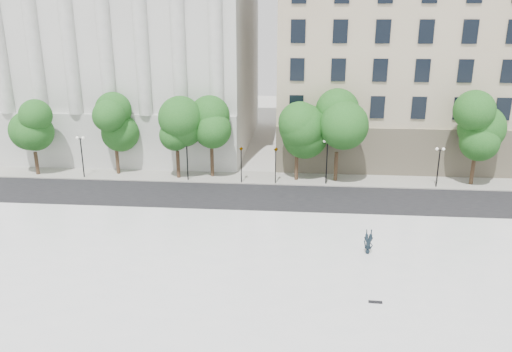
% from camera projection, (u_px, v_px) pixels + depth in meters
% --- Properties ---
extents(ground, '(160.00, 160.00, 0.00)m').
position_uv_depth(ground, '(217.00, 310.00, 27.77)').
color(ground, beige).
rests_on(ground, ground).
extents(plaza, '(44.00, 22.00, 0.45)m').
position_uv_depth(plaza, '(225.00, 280.00, 30.55)').
color(plaza, white).
rests_on(plaza, ground).
extents(street, '(60.00, 8.00, 0.02)m').
position_uv_depth(street, '(249.00, 199.00, 44.86)').
color(street, black).
rests_on(street, ground).
extents(far_sidewalk, '(60.00, 4.00, 0.12)m').
position_uv_depth(far_sidewalk, '(255.00, 178.00, 50.54)').
color(far_sidewalk, '#9D9A91').
rests_on(far_sidewalk, ground).
extents(building_west, '(31.50, 27.65, 25.60)m').
position_uv_depth(building_west, '(129.00, 40.00, 61.89)').
color(building_west, silver).
rests_on(building_west, ground).
extents(building_east, '(36.00, 26.15, 23.00)m').
position_uv_depth(building_east, '(432.00, 56.00, 59.69)').
color(building_east, '#BAAD8E').
rests_on(building_east, ground).
extents(traffic_light_west, '(0.41, 1.65, 4.16)m').
position_uv_depth(traffic_light_west, '(241.00, 147.00, 47.93)').
color(traffic_light_west, black).
rests_on(traffic_light_west, ground).
extents(traffic_light_east, '(0.84, 1.71, 4.17)m').
position_uv_depth(traffic_light_east, '(276.00, 148.00, 47.65)').
color(traffic_light_east, black).
rests_on(traffic_light_east, ground).
extents(person_lying, '(0.71, 1.75, 0.47)m').
position_uv_depth(person_lying, '(368.00, 250.00, 33.39)').
color(person_lying, black).
rests_on(person_lying, plaza).
extents(skateboard, '(0.76, 0.22, 0.08)m').
position_uv_depth(skateboard, '(375.00, 302.00, 27.66)').
color(skateboard, black).
rests_on(skateboard, plaza).
extents(street_trees, '(47.53, 4.64, 8.02)m').
position_uv_depth(street_trees, '(261.00, 128.00, 48.57)').
color(street_trees, '#382619').
rests_on(street_trees, ground).
extents(lamp_posts, '(35.72, 0.28, 4.50)m').
position_uv_depth(lamp_posts, '(254.00, 154.00, 48.33)').
color(lamp_posts, black).
rests_on(lamp_posts, ground).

